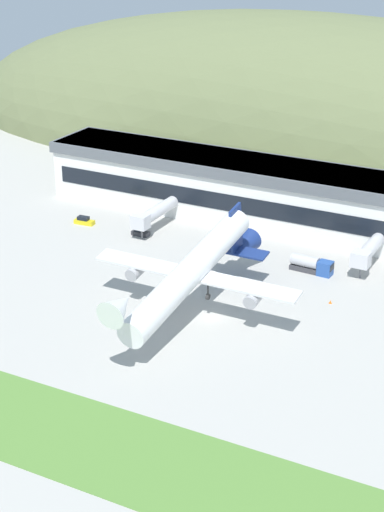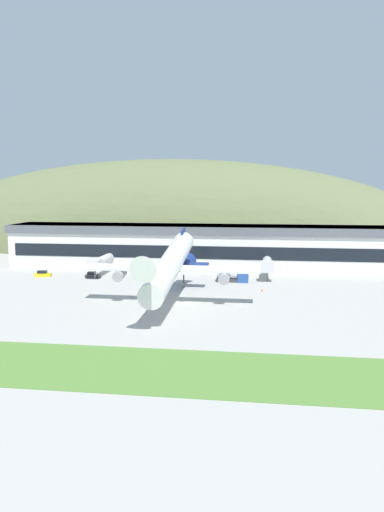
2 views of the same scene
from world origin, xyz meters
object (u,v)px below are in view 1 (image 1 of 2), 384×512
Objects in this scene: jetway_0 at (153,214)px; cargo_airplane at (192,272)px; fuel_truck at (311,265)px; terminal_building at (291,194)px; service_car_0 at (84,221)px; jetway_1 at (367,252)px; traffic_cone_0 at (330,302)px; service_car_1 at (140,232)px.

jetway_0 is 40.22m from cargo_airplane.
terminal_building is at bearing 122.16° from fuel_truck.
service_car_0 is (-41.00, 27.38, -7.68)m from cargo_airplane.
jetway_1 reaches higher than traffic_cone_0.
terminal_building is 32.74m from service_car_1.
jetway_1 is at bearing 5.70° from service_car_1.
cargo_airplane is (1.15, -46.57, 0.88)m from terminal_building.
traffic_cone_0 is (60.01, -11.49, -0.42)m from service_car_0.
terminal_building reaches higher than service_car_1.
jetway_1 reaches higher than service_car_0.
traffic_cone_0 is (45.85, -11.56, -0.40)m from service_car_1.
cargo_airplane is 13.01× the size of service_car_1.
fuel_truck is (36.86, -4.00, -2.49)m from jetway_0.
service_car_0 is at bearing -175.54° from jetway_1.
cargo_airplane is 26.06m from traffic_cone_0.
cargo_airplane is at bearing -88.58° from terminal_building.
jetway_0 is at bearing 173.80° from fuel_truck.
cargo_airplane is at bearing -50.28° from jetway_0.
service_car_1 is 38.17m from fuel_truck.
cargo_airplane reaches higher than jetway_1.
terminal_building is at bearing 32.96° from jetway_0.
fuel_truck is (-9.01, -5.41, -2.49)m from jetway_1.
traffic_cone_0 is (44.55, -14.86, -3.71)m from jetway_0.
service_car_1 is at bearing 178.94° from fuel_truck.
jetway_1 is 47.51m from service_car_1.
fuel_truck is (38.16, -0.71, 0.82)m from service_car_1.
cargo_airplane is at bearing -33.73° from service_car_0.
cargo_airplane is (-20.32, -32.16, 4.38)m from jetway_1.
jetway_1 is 21.73× the size of traffic_cone_0.
jetway_1 is at bearing 57.72° from cargo_airplane.
service_car_1 is (-1.30, -3.29, -3.31)m from jetway_0.
terminal_building is at bearing 36.65° from service_car_1.
traffic_cone_0 is at bearing -56.69° from terminal_building.
service_car_1 is 6.49× the size of traffic_cone_0.
service_car_0 is at bearing 146.27° from cargo_airplane.
terminal_building is at bearing 146.14° from jetway_1.
terminal_building is 7.43× the size of jetway_0.
jetway_0 is 1.21× the size of jetway_1.
fuel_truck is 14.43× the size of traffic_cone_0.
fuel_truck is at bearing 125.33° from traffic_cone_0.
jetway_0 is 37.16m from fuel_truck.
fuel_truck reaches higher than traffic_cone_0.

